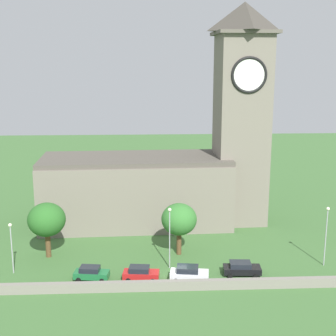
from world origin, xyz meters
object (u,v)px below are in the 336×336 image
(streetlamp_west_end, at_px, (11,240))
(tree_by_tower, at_px, (179,220))
(car_red, at_px, (141,273))
(tree_churchyard, at_px, (47,220))
(car_green, at_px, (91,273))
(car_black, at_px, (242,268))
(streetlamp_west_mid, at_px, (170,229))
(church, at_px, (173,164))
(car_white, at_px, (189,273))
(streetlamp_central, at_px, (327,227))

(streetlamp_west_end, distance_m, tree_by_tower, 21.30)
(car_red, relative_size, tree_churchyard, 0.59)
(car_green, bearing_deg, car_black, 1.48)
(streetlamp_west_mid, bearing_deg, church, 85.34)
(tree_churchyard, bearing_deg, tree_by_tower, 0.04)
(tree_churchyard, bearing_deg, car_white, -23.82)
(car_green, bearing_deg, car_red, -3.62)
(car_green, relative_size, streetlamp_west_end, 0.67)
(tree_by_tower, bearing_deg, car_green, -146.96)
(car_white, xyz_separation_m, car_black, (6.55, 1.30, -0.09))
(car_white, height_order, car_black, car_white)
(streetlamp_west_end, relative_size, tree_by_tower, 0.91)
(car_white, distance_m, car_black, 6.68)
(car_green, xyz_separation_m, car_white, (11.59, -0.83, 0.09))
(car_green, bearing_deg, tree_churchyard, 132.09)
(car_red, distance_m, tree_churchyard, 15.04)
(streetlamp_central, bearing_deg, car_green, -174.77)
(car_white, distance_m, streetlamp_west_mid, 5.99)
(streetlamp_central, bearing_deg, car_black, -168.74)
(church, relative_size, car_green, 8.43)
(streetlamp_west_end, distance_m, streetlamp_central, 38.97)
(car_white, relative_size, car_black, 1.02)
(car_red, bearing_deg, car_green, 176.38)
(car_black, distance_m, streetlamp_west_mid, 9.97)
(car_black, relative_size, tree_by_tower, 0.66)
(car_red, bearing_deg, streetlamp_west_end, 170.33)
(streetlamp_west_mid, bearing_deg, car_red, -138.39)
(car_white, height_order, tree_by_tower, tree_by_tower)
(car_white, height_order, streetlamp_west_mid, streetlamp_west_mid)
(streetlamp_west_end, distance_m, streetlamp_west_mid, 19.28)
(car_black, bearing_deg, car_green, -178.52)
(church, xyz_separation_m, streetlamp_west_end, (-20.68, -18.10, -5.31))
(streetlamp_central, bearing_deg, streetlamp_west_mid, 179.53)
(streetlamp_west_end, height_order, tree_by_tower, tree_by_tower)
(streetlamp_central, distance_m, tree_by_tower, 18.76)
(car_red, relative_size, streetlamp_central, 0.57)
(tree_by_tower, distance_m, tree_churchyard, 17.41)
(tree_by_tower, bearing_deg, car_white, -85.59)
(car_red, height_order, car_white, car_white)
(car_green, distance_m, car_white, 11.62)
(car_green, relative_size, streetlamp_central, 0.55)
(car_green, height_order, streetlamp_central, streetlamp_central)
(streetlamp_west_mid, height_order, streetlamp_central, streetlamp_west_mid)
(car_green, bearing_deg, church, 61.83)
(car_black, relative_size, tree_churchyard, 0.63)
(church, relative_size, car_red, 8.21)
(car_green, height_order, tree_by_tower, tree_by_tower)
(car_red, xyz_separation_m, car_black, (12.26, 0.84, -0.03))
(streetlamp_west_end, distance_m, tree_churchyard, 5.92)
(car_red, height_order, streetlamp_central, streetlamp_central)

